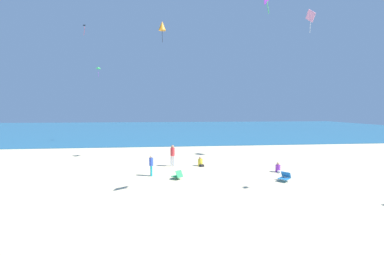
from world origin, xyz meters
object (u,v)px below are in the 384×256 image
at_px(beach_chair_near_camera, 285,177).
at_px(kite_pink, 311,16).
at_px(beach_chair_mid_beach, 178,175).
at_px(person_1, 173,154).
at_px(person_0, 278,169).
at_px(kite_orange, 162,26).
at_px(kite_green, 98,68).
at_px(person_2, 151,164).
at_px(kite_black, 84,25).
at_px(person_5, 201,162).

xyz_separation_m(beach_chair_near_camera, kite_pink, (5.39, 6.83, 12.29)).
relative_size(beach_chair_mid_beach, person_1, 0.49).
relative_size(beach_chair_mid_beach, person_0, 1.15).
height_order(kite_pink, kite_orange, kite_pink).
bearing_deg(kite_orange, kite_green, 122.70).
bearing_deg(person_0, beach_chair_mid_beach, -92.07).
bearing_deg(person_2, kite_black, -70.86).
distance_m(beach_chair_near_camera, kite_black, 27.99).
height_order(beach_chair_mid_beach, person_5, person_5).
distance_m(person_1, kite_black, 20.88).
xyz_separation_m(beach_chair_near_camera, person_2, (-8.26, 2.17, 0.54)).
distance_m(beach_chair_mid_beach, person_2, 2.05).
height_order(beach_chair_near_camera, person_1, person_1).
relative_size(person_0, kite_green, 0.53).
distance_m(beach_chair_mid_beach, kite_black, 23.82).
distance_m(beach_chair_near_camera, kite_green, 28.25).
bearing_deg(person_5, kite_green, -162.48).
distance_m(beach_chair_mid_beach, kite_green, 24.12).
bearing_deg(person_0, person_5, -126.70).
xyz_separation_m(person_2, kite_orange, (0.77, 5.39, 10.71)).
relative_size(beach_chair_near_camera, person_5, 1.16).
bearing_deg(kite_pink, kite_green, 146.59).
bearing_deg(person_2, person_0, 170.30).
bearing_deg(kite_black, person_1, -51.21).
bearing_deg(kite_black, person_5, -45.96).
bearing_deg(person_5, kite_pink, 83.69).
height_order(beach_chair_mid_beach, person_1, person_1).
xyz_separation_m(beach_chair_mid_beach, person_0, (7.17, 1.05, 0.01)).
height_order(beach_chair_near_camera, person_5, person_5).
bearing_deg(kite_pink, kite_orange, 176.75).
bearing_deg(beach_chair_near_camera, kite_orange, -84.53).
distance_m(person_1, person_2, 3.16).
height_order(kite_black, kite_orange, kite_black).
bearing_deg(kite_green, beach_chair_near_camera, -52.50).
relative_size(person_2, kite_green, 1.03).
bearing_deg(kite_pink, beach_chair_mid_beach, -154.66).
bearing_deg(person_1, kite_orange, 29.75).
height_order(beach_chair_mid_beach, kite_pink, kite_pink).
distance_m(kite_green, kite_pink, 25.92).
bearing_deg(kite_black, beach_chair_near_camera, -46.05).
bearing_deg(person_1, beach_chair_near_camera, -112.05).
distance_m(person_2, kite_orange, 12.02).
height_order(person_1, kite_pink, kite_pink).
bearing_deg(kite_pink, kite_black, 154.51).
bearing_deg(beach_chair_near_camera, person_5, -85.54).
distance_m(person_0, person_2, 8.89).
xyz_separation_m(person_2, person_5, (3.69, 2.62, -0.52)).
bearing_deg(beach_chair_mid_beach, person_2, 19.36).
bearing_deg(kite_black, beach_chair_mid_beach, -57.81).
xyz_separation_m(beach_chair_mid_beach, person_2, (-1.70, 1.00, 0.55)).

